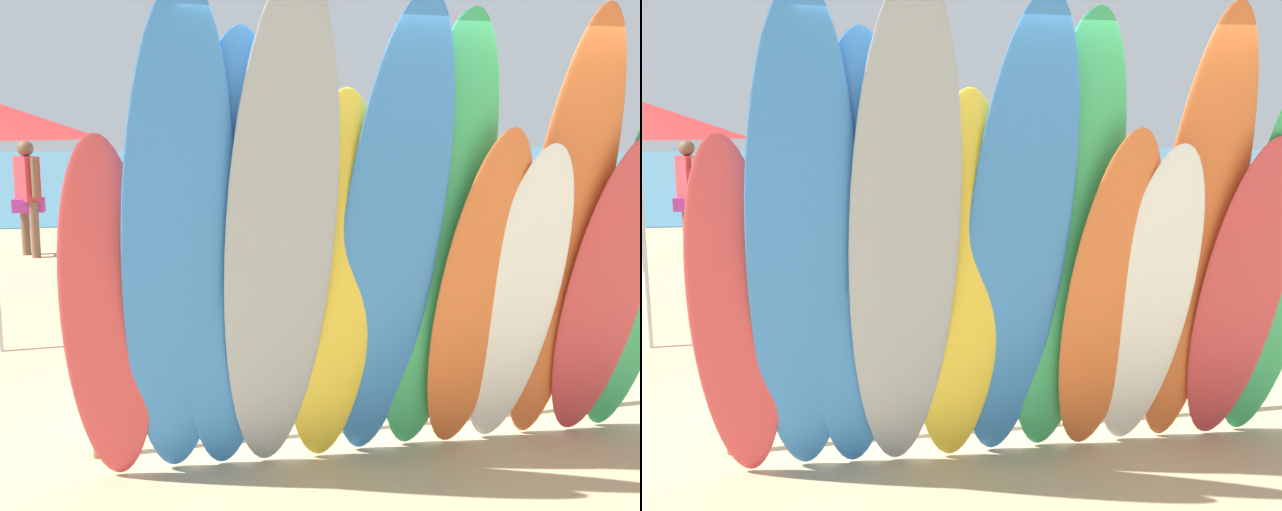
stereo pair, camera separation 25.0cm
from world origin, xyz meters
TOP-DOWN VIEW (x-y plane):
  - ground at (0.00, 14.00)m, footprint 60.00×60.00m
  - ocean_water at (0.00, 30.96)m, footprint 60.00×40.00m
  - surfboard_rack at (0.00, 0.00)m, footprint 3.54×0.07m
  - surfboard_red_0 at (-1.60, -0.58)m, footprint 0.52×0.70m
  - surfboard_blue_1 at (-1.25, -0.75)m, footprint 0.61×1.09m
  - surfboard_blue_2 at (-0.98, -0.69)m, footprint 0.55×0.91m
  - surfboard_grey_3 at (-0.74, -0.80)m, footprint 0.57×1.09m
  - surfboard_yellow_4 at (-0.42, -0.63)m, footprint 0.54×0.75m
  - surfboard_blue_5 at (-0.12, -0.72)m, footprint 0.62×0.98m
  - surfboard_green_6 at (0.19, -0.64)m, footprint 0.62×0.86m
  - surfboard_orange_7 at (0.45, -0.63)m, footprint 0.56×0.77m
  - surfboard_white_8 at (0.71, -0.62)m, footprint 0.52×0.76m
  - surfboard_orange_9 at (0.98, -0.63)m, footprint 0.53×0.80m
  - surfboard_red_10 at (1.30, -0.61)m, footprint 0.55×0.69m
  - surfboard_green_11 at (1.50, -0.65)m, footprint 0.61×0.85m
  - beachgoer_near_rack at (-1.61, 5.50)m, footprint 0.54×0.31m
  - beachgoer_by_water at (-2.91, 7.69)m, footprint 0.45×0.59m
  - beachgoer_midbeach at (-0.89, 2.88)m, footprint 0.40×0.48m
  - distant_boat at (4.13, 18.85)m, footprint 4.18×1.91m

SIDE VIEW (x-z plane):
  - ground at x=0.00m, z-range 0.00..0.00m
  - ocean_water at x=0.00m, z-range 0.00..0.02m
  - distant_boat at x=4.13m, z-range -0.02..0.31m
  - surfboard_rack at x=0.00m, z-range 0.23..0.99m
  - beachgoer_near_rack at x=-1.61m, z-range 0.11..1.62m
  - beachgoer_midbeach at x=-0.89m, z-range 0.12..1.67m
  - surfboard_white_8 at x=0.71m, z-range 0.00..1.92m
  - surfboard_red_10 at x=1.30m, z-range 0.00..1.95m
  - surfboard_red_0 at x=-1.60m, z-range 0.00..1.97m
  - surfboard_orange_7 at x=0.45m, z-range 0.00..2.00m
  - beachgoer_by_water at x=-2.91m, z-range 0.13..1.87m
  - surfboard_yellow_4 at x=-0.42m, z-range 0.00..2.19m
  - surfboard_green_11 at x=1.50m, z-range 0.00..2.43m
  - surfboard_blue_2 at x=-0.98m, z-range 0.00..2.45m
  - surfboard_green_6 at x=0.19m, z-range 0.00..2.58m
  - surfboard_blue_5 at x=-0.12m, z-range 0.00..2.63m
  - surfboard_blue_1 at x=-1.25m, z-range 0.00..2.63m
  - surfboard_orange_9 at x=0.98m, z-range 0.00..2.64m
  - surfboard_grey_3 at x=-0.74m, z-range 0.00..2.69m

